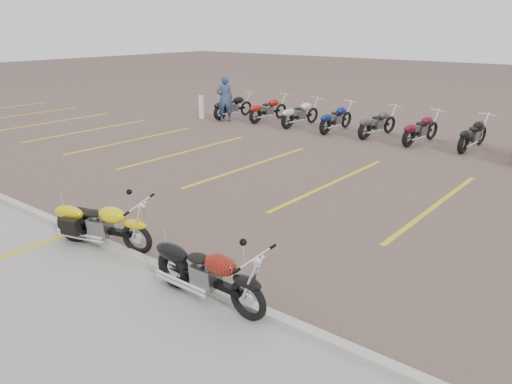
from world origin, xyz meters
TOP-DOWN VIEW (x-y plane):
  - ground at (0.00, 0.00)m, footprint 100.00×100.00m
  - concrete_apron at (0.00, -4.50)m, footprint 60.00×5.00m
  - curb at (0.00, -2.00)m, footprint 60.00×0.18m
  - parking_stripes at (0.00, 4.00)m, footprint 38.00×5.50m
  - yellow_cruiser at (-1.29, -2.03)m, footprint 2.05×0.70m
  - flame_cruiser at (1.53, -2.20)m, footprint 2.13×0.31m
  - person_a at (-8.01, 8.74)m, footprint 0.81×0.81m
  - bollard at (-9.21, 8.55)m, footprint 0.18×0.18m
  - bg_bike_row at (0.84, 9.80)m, footprint 18.91×2.03m

SIDE VIEW (x-z plane):
  - ground at x=0.00m, z-range 0.00..0.00m
  - parking_stripes at x=0.00m, z-range 0.00..0.01m
  - concrete_apron at x=0.00m, z-range 0.00..0.01m
  - curb at x=0.00m, z-range 0.00..0.12m
  - yellow_cruiser at x=-1.29m, z-range 0.00..0.86m
  - flame_cruiser at x=1.53m, z-range 0.00..0.87m
  - bollard at x=-9.21m, z-range 0.00..1.00m
  - bg_bike_row at x=0.84m, z-range 0.00..1.10m
  - person_a at x=-8.01m, z-range 0.00..1.90m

